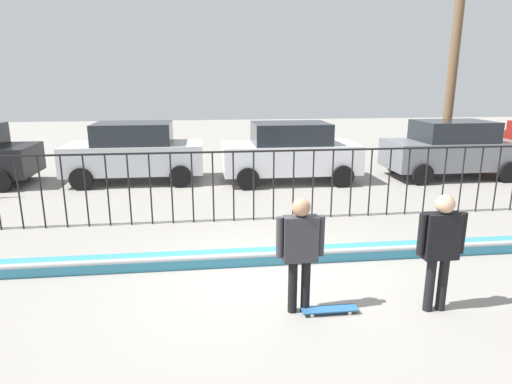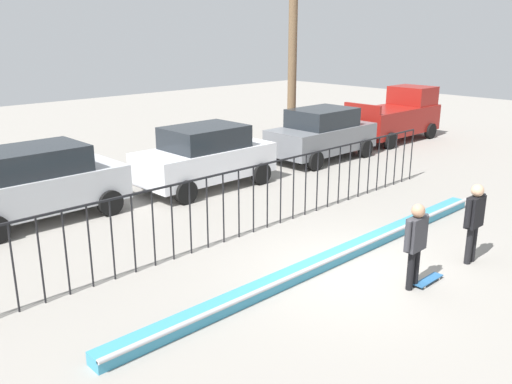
# 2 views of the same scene
# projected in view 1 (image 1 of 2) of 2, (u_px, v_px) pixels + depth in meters

# --- Properties ---
(ground_plane) EXTENTS (60.00, 60.00, 0.00)m
(ground_plane) POSITION_uv_depth(u_px,v_px,m) (275.00, 277.00, 7.29)
(ground_plane) COLOR gray
(bowl_coping_ledge) EXTENTS (11.00, 0.40, 0.27)m
(bowl_coping_ledge) POSITION_uv_depth(u_px,v_px,m) (270.00, 256.00, 7.85)
(bowl_coping_ledge) COLOR teal
(bowl_coping_ledge) RESTS_ON ground
(perimeter_fence) EXTENTS (14.04, 0.04, 1.65)m
(perimeter_fence) POSITION_uv_depth(u_px,v_px,m) (254.00, 177.00, 9.99)
(perimeter_fence) COLOR black
(perimeter_fence) RESTS_ON ground
(skateboarder) EXTENTS (0.67, 0.25, 1.67)m
(skateboarder) POSITION_uv_depth(u_px,v_px,m) (300.00, 245.00, 5.96)
(skateboarder) COLOR black
(skateboarder) RESTS_ON ground
(skateboard) EXTENTS (0.80, 0.20, 0.07)m
(skateboard) POSITION_uv_depth(u_px,v_px,m) (330.00, 309.00, 6.14)
(skateboard) COLOR #26598C
(skateboard) RESTS_ON ground
(camera_operator) EXTENTS (0.69, 0.26, 1.71)m
(camera_operator) POSITION_uv_depth(u_px,v_px,m) (441.00, 243.00, 5.99)
(camera_operator) COLOR black
(camera_operator) RESTS_ON ground
(parked_car_silver) EXTENTS (4.30, 2.12, 1.90)m
(parked_car_silver) POSITION_uv_depth(u_px,v_px,m) (135.00, 152.00, 13.90)
(parked_car_silver) COLOR #B7BABF
(parked_car_silver) RESTS_ON ground
(parked_car_white) EXTENTS (4.30, 2.12, 1.90)m
(parked_car_white) POSITION_uv_depth(u_px,v_px,m) (290.00, 152.00, 13.92)
(parked_car_white) COLOR silver
(parked_car_white) RESTS_ON ground
(parked_car_gray) EXTENTS (4.30, 2.12, 1.90)m
(parked_car_gray) POSITION_uv_depth(u_px,v_px,m) (451.00, 149.00, 14.52)
(parked_car_gray) COLOR slate
(parked_car_gray) RESTS_ON ground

